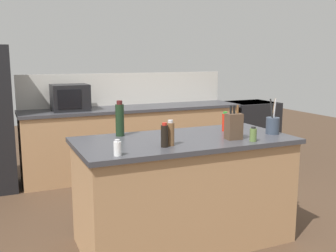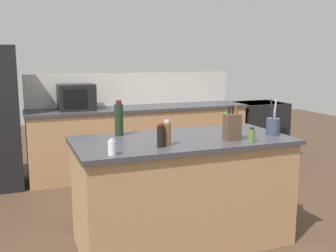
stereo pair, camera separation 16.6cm
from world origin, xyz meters
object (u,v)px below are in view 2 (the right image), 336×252
at_px(utensil_crock, 273,126).
at_px(spice_jar_oregano, 251,135).
at_px(soy_sauce_bottle, 161,136).
at_px(microwave, 76,97).
at_px(salt_shaker, 112,148).
at_px(wine_bottle, 119,119).
at_px(pepper_grinder, 167,134).
at_px(knife_block, 232,127).
at_px(hot_sauce_bottle, 225,122).
at_px(range_oven, 258,131).

xyz_separation_m(utensil_crock, spice_jar_oregano, (-0.35, -0.20, -0.02)).
bearing_deg(soy_sauce_bottle, microwave, 96.65).
bearing_deg(salt_shaker, wine_bottle, 71.60).
relative_size(spice_jar_oregano, pepper_grinder, 0.60).
bearing_deg(wine_bottle, pepper_grinder, -64.83).
bearing_deg(knife_block, salt_shaker, -167.92).
bearing_deg(soy_sauce_bottle, salt_shaker, -164.37).
xyz_separation_m(utensil_crock, soy_sauce_bottle, (-1.11, -0.09, 0.01)).
distance_m(hot_sauce_bottle, pepper_grinder, 0.81).
relative_size(salt_shaker, pepper_grinder, 0.58).
height_order(microwave, hot_sauce_bottle, microwave).
bearing_deg(salt_shaker, knife_block, 8.08).
distance_m(microwave, spice_jar_oregano, 2.75).
bearing_deg(range_oven, hot_sauce_bottle, -130.73).
xyz_separation_m(knife_block, soy_sauce_bottle, (-0.65, -0.04, -0.02)).
distance_m(knife_block, pepper_grinder, 0.59).
bearing_deg(wine_bottle, range_oven, 34.38).
bearing_deg(utensil_crock, pepper_grinder, -176.53).
bearing_deg(microwave, soy_sauce_bottle, -83.35).
bearing_deg(pepper_grinder, spice_jar_oregano, -10.94).
bearing_deg(pepper_grinder, range_oven, 44.03).
height_order(salt_shaker, pepper_grinder, pepper_grinder).
height_order(microwave, wine_bottle, microwave).
relative_size(microwave, salt_shaker, 3.97).
distance_m(salt_shaker, hot_sauce_bottle, 1.30).
xyz_separation_m(knife_block, utensil_crock, (0.46, 0.06, -0.03)).
relative_size(range_oven, salt_shaker, 7.81).
relative_size(wine_bottle, pepper_grinder, 1.54).
bearing_deg(range_oven, pepper_grinder, -135.97).
distance_m(knife_block, spice_jar_oregano, 0.18).
relative_size(salt_shaker, wine_bottle, 0.37).
relative_size(range_oven, utensil_crock, 2.87).
bearing_deg(utensil_crock, range_oven, 58.33).
bearing_deg(soy_sauce_bottle, hot_sauce_bottle, 26.15).
distance_m(wine_bottle, pepper_grinder, 0.59).
bearing_deg(salt_shaker, spice_jar_oregano, 0.63).
relative_size(knife_block, soy_sauce_bottle, 1.51).
bearing_deg(microwave, knife_block, -68.67).
bearing_deg(microwave, range_oven, -0.00).
bearing_deg(knife_block, pepper_grinder, -175.52).
relative_size(range_oven, soy_sauce_bottle, 4.80).
height_order(utensil_crock, soy_sauce_bottle, utensil_crock).
bearing_deg(hot_sauce_bottle, pepper_grinder, -153.81).
relative_size(wine_bottle, hot_sauce_bottle, 1.72).
xyz_separation_m(microwave, wine_bottle, (0.10, -1.88, -0.02)).
distance_m(utensil_crock, hot_sauce_bottle, 0.43).
relative_size(spice_jar_oregano, soy_sauce_bottle, 0.64).
relative_size(utensil_crock, spice_jar_oregano, 2.60).
height_order(microwave, knife_block, microwave).
distance_m(knife_block, wine_bottle, 0.99).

